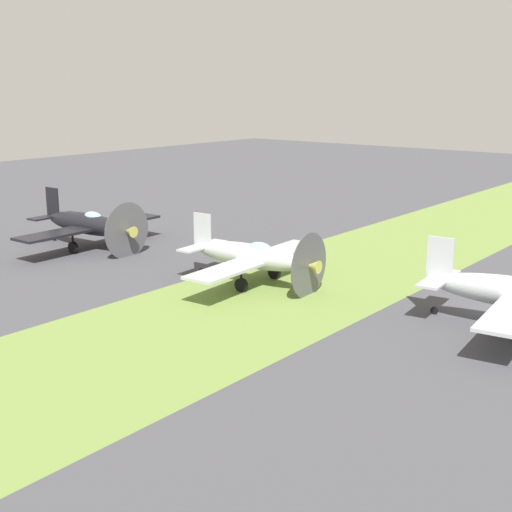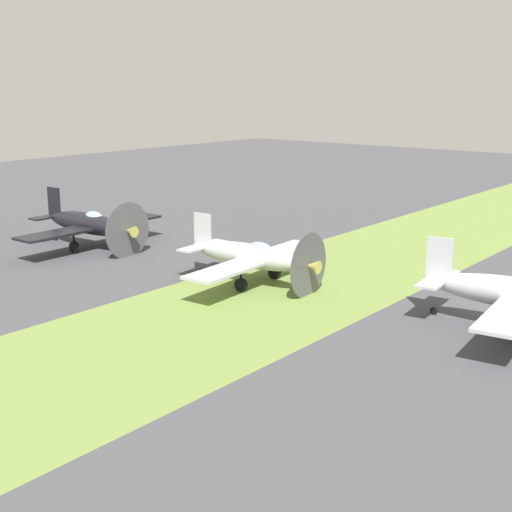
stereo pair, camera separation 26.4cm
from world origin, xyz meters
name	(u,v)px [view 2 (the right image)]	position (x,y,z in m)	size (l,w,h in m)	color
ground_plane	(505,317)	(0.00, 0.00, 0.00)	(160.00, 160.00, 0.00)	#424247
grass_verge	(319,278)	(0.00, -10.53, 0.00)	(120.00, 11.00, 0.01)	olive
airplane_wingman	(253,256)	(3.19, -12.74, 1.56)	(10.45, 8.26, 3.72)	#B2B7BC
airplane_trail	(89,224)	(3.31, -26.67, 1.64)	(10.93, 8.69, 3.91)	black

